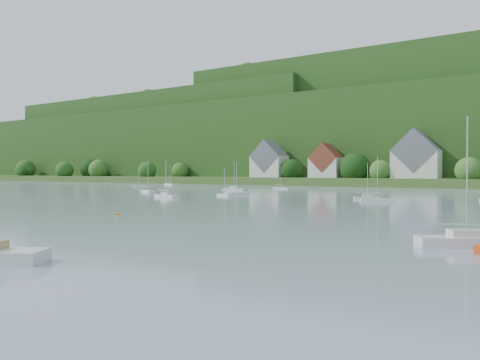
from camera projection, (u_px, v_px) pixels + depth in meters
name	position (u px, v px, depth m)	size (l,w,h in m)	color
far_shore_strip	(409.00, 182.00, 180.09)	(600.00, 60.00, 3.00)	#345620
forested_ridge	(439.00, 138.00, 237.60)	(620.00, 181.22, 69.89)	#1B4115
village_building_0	(269.00, 162.00, 198.13)	(14.00, 10.40, 16.00)	silver
village_building_1	(326.00, 163.00, 186.57)	(12.00, 9.36, 14.00)	silver
village_building_2	(416.00, 158.00, 167.11)	(16.00, 11.44, 18.00)	silver
near_sailboat_3	(466.00, 240.00, 32.80)	(6.89, 5.05, 9.23)	silver
mooring_buoy_3	(117.00, 215.00, 56.46)	(0.44, 0.44, 0.44)	#FF7A00
far_sailboat_cluster	(392.00, 194.00, 101.80)	(196.91, 76.75, 8.71)	silver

